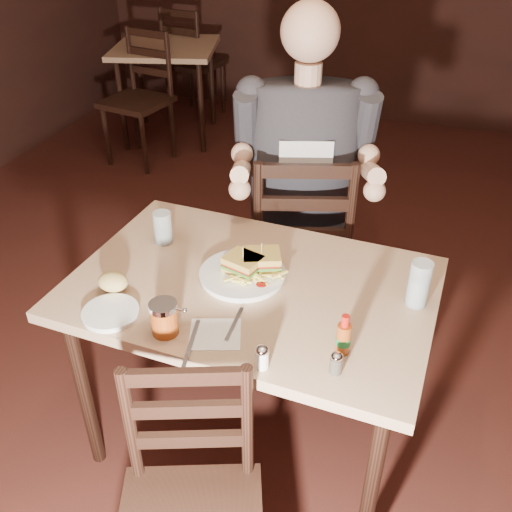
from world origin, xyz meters
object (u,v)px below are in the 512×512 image
(chair_far, at_px, (299,244))
(diner, at_px, (306,139))
(dinner_plate, at_px, (243,275))
(side_plate, at_px, (111,314))
(bg_table, at_px, (166,57))
(syrup_dispenser, at_px, (164,318))
(bg_chair_near, at_px, (136,101))
(glass_right, at_px, (419,284))
(bg_chair_far, at_px, (195,63))
(glass_left, at_px, (163,228))
(hot_sauce, at_px, (344,334))
(main_table, at_px, (251,303))

(chair_far, distance_m, diner, 0.53)
(chair_far, height_order, dinner_plate, chair_far)
(diner, distance_m, side_plate, 1.05)
(bg_table, xyz_separation_m, syrup_dispenser, (1.54, -3.15, 0.14))
(bg_chair_near, relative_size, glass_right, 6.21)
(syrup_dispenser, distance_m, side_plate, 0.20)
(bg_chair_far, bearing_deg, diner, 131.42)
(glass_left, height_order, side_plate, glass_left)
(chair_far, bearing_deg, dinner_plate, 70.47)
(dinner_plate, height_order, glass_right, glass_right)
(glass_left, distance_m, glass_right, 0.93)
(bg_chair_near, bearing_deg, glass_left, -48.29)
(chair_far, xyz_separation_m, glass_left, (-0.38, -0.56, 0.33))
(glass_left, bearing_deg, dinner_plate, -18.80)
(bg_chair_far, xyz_separation_m, hot_sauce, (2.06, -3.61, 0.35))
(bg_table, bearing_deg, diner, -51.83)
(bg_chair_near, xyz_separation_m, glass_right, (2.24, -2.22, 0.36))
(glass_right, height_order, side_plate, glass_right)
(bg_chair_near, distance_m, hot_sauce, 3.27)
(diner, bearing_deg, side_plate, -128.01)
(glass_left, bearing_deg, bg_chair_near, 121.54)
(diner, relative_size, glass_left, 8.32)
(dinner_plate, distance_m, syrup_dispenser, 0.36)
(main_table, xyz_separation_m, syrup_dispenser, (-0.16, -0.31, 0.14))
(bg_chair_far, xyz_separation_m, glass_left, (1.31, -3.24, 0.34))
(bg_table, bearing_deg, glass_right, -51.07)
(bg_chair_far, distance_m, glass_left, 3.51)
(side_plate, bearing_deg, main_table, 39.26)
(glass_left, distance_m, syrup_dispenser, 0.51)
(bg_table, relative_size, chair_far, 0.98)
(bg_table, distance_m, dinner_plate, 3.27)
(chair_far, bearing_deg, bg_chair_far, -74.62)
(diner, bearing_deg, chair_far, 90.00)
(glass_left, relative_size, side_plate, 0.72)
(bg_chair_far, height_order, glass_left, bg_chair_far)
(chair_far, height_order, syrup_dispenser, chair_far)
(diner, bearing_deg, syrup_dispenser, -116.91)
(bg_table, bearing_deg, bg_chair_near, -90.00)
(chair_far, distance_m, bg_chair_near, 2.32)
(bg_chair_near, bearing_deg, bg_chair_far, 100.16)
(dinner_plate, bearing_deg, chair_far, 87.45)
(bg_chair_far, xyz_separation_m, diner, (1.71, -2.73, 0.54))
(main_table, bearing_deg, syrup_dispenser, -117.69)
(dinner_plate, xyz_separation_m, side_plate, (-0.32, -0.32, -0.00))
(hot_sauce, bearing_deg, glass_left, 153.46)
(glass_left, xyz_separation_m, hot_sauce, (0.74, -0.37, 0.00))
(bg_chair_far, distance_m, syrup_dispenser, 4.02)
(diner, relative_size, side_plate, 5.99)
(dinner_plate, xyz_separation_m, hot_sauce, (0.39, -0.25, 0.06))
(dinner_plate, xyz_separation_m, glass_left, (-0.35, 0.12, 0.05))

